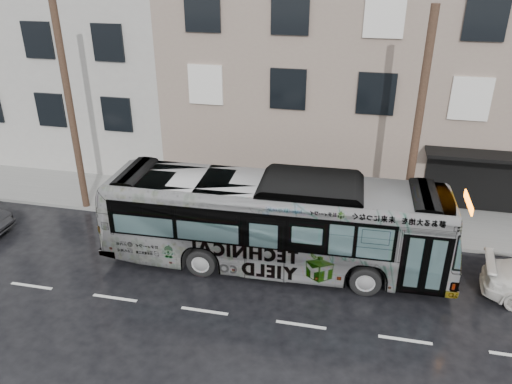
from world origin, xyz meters
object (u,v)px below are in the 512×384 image
utility_pole_rear (71,110)px  sign_post (434,216)px  bus (275,222)px  utility_pole_front (417,134)px

utility_pole_rear → sign_post: 15.46m
sign_post → bus: 6.40m
utility_pole_front → utility_pole_rear: (-14.00, 0.00, 0.00)m
sign_post → bus: bearing=-156.9°
sign_post → utility_pole_front: bearing=180.0°
utility_pole_front → utility_pole_rear: bearing=180.0°
sign_post → bus: (-5.87, -2.51, 0.43)m
utility_pole_front → sign_post: (1.10, 0.00, -3.30)m
utility_pole_front → sign_post: 3.48m
utility_pole_front → sign_post: size_ratio=3.75×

